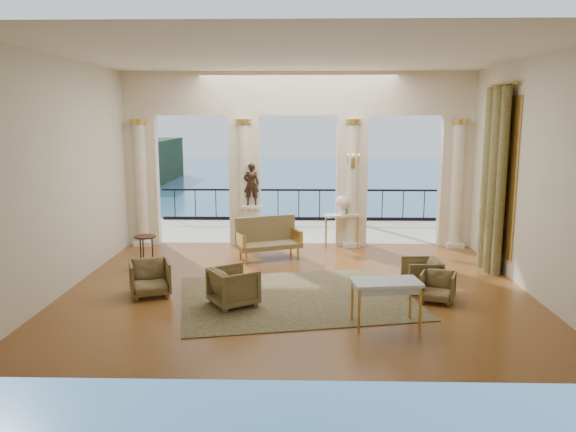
{
  "coord_description": "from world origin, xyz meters",
  "views": [
    {
      "loc": [
        0.1,
        -10.8,
        3.39
      ],
      "look_at": [
        -0.18,
        0.6,
        1.35
      ],
      "focal_mm": 35.0,
      "sensor_mm": 36.0,
      "label": 1
    }
  ],
  "objects_px": {
    "console_table": "(342,220)",
    "game_table": "(386,285)",
    "armchair_c": "(422,273)",
    "armchair_b": "(438,285)",
    "armchair_a": "(150,276)",
    "settee": "(268,238)",
    "pedestal": "(252,227)",
    "armchair_d": "(234,285)",
    "statue": "(251,184)",
    "side_table": "(145,241)"
  },
  "relations": [
    {
      "from": "side_table",
      "to": "settee",
      "type": "bearing_deg",
      "value": 24.09
    },
    {
      "from": "armchair_a",
      "to": "console_table",
      "type": "height_order",
      "value": "console_table"
    },
    {
      "from": "console_table",
      "to": "game_table",
      "type": "bearing_deg",
      "value": -108.69
    },
    {
      "from": "armchair_b",
      "to": "armchair_d",
      "type": "height_order",
      "value": "armchair_d"
    },
    {
      "from": "armchair_d",
      "to": "pedestal",
      "type": "relative_size",
      "value": 0.69
    },
    {
      "from": "pedestal",
      "to": "side_table",
      "type": "bearing_deg",
      "value": -132.75
    },
    {
      "from": "armchair_c",
      "to": "game_table",
      "type": "relative_size",
      "value": 0.6
    },
    {
      "from": "pedestal",
      "to": "side_table",
      "type": "distance_m",
      "value": 3.17
    },
    {
      "from": "armchair_c",
      "to": "game_table",
      "type": "xyz_separation_m",
      "value": [
        -0.98,
        -1.9,
        0.33
      ]
    },
    {
      "from": "armchair_b",
      "to": "game_table",
      "type": "relative_size",
      "value": 0.53
    },
    {
      "from": "armchair_c",
      "to": "console_table",
      "type": "xyz_separation_m",
      "value": [
        -1.32,
        3.65,
        0.38
      ]
    },
    {
      "from": "armchair_c",
      "to": "game_table",
      "type": "height_order",
      "value": "game_table"
    },
    {
      "from": "armchair_a",
      "to": "game_table",
      "type": "height_order",
      "value": "game_table"
    },
    {
      "from": "armchair_b",
      "to": "console_table",
      "type": "relative_size",
      "value": 0.62
    },
    {
      "from": "armchair_b",
      "to": "statue",
      "type": "relative_size",
      "value": 0.57
    },
    {
      "from": "settee",
      "to": "game_table",
      "type": "distance_m",
      "value": 4.88
    },
    {
      "from": "game_table",
      "to": "side_table",
      "type": "relative_size",
      "value": 1.48
    },
    {
      "from": "settee",
      "to": "armchair_c",
      "type": "bearing_deg",
      "value": -59.88
    },
    {
      "from": "armchair_b",
      "to": "pedestal",
      "type": "bearing_deg",
      "value": 152.18
    },
    {
      "from": "armchair_c",
      "to": "side_table",
      "type": "bearing_deg",
      "value": -105.87
    },
    {
      "from": "armchair_a",
      "to": "armchair_d",
      "type": "relative_size",
      "value": 0.97
    },
    {
      "from": "armchair_c",
      "to": "armchair_d",
      "type": "bearing_deg",
      "value": -78.09
    },
    {
      "from": "armchair_c",
      "to": "settee",
      "type": "distance_m",
      "value": 4.02
    },
    {
      "from": "armchair_a",
      "to": "statue",
      "type": "xyz_separation_m",
      "value": [
        1.59,
        4.04,
        1.28
      ]
    },
    {
      "from": "armchair_d",
      "to": "settee",
      "type": "xyz_separation_m",
      "value": [
        0.41,
        3.44,
        0.11
      ]
    },
    {
      "from": "armchair_a",
      "to": "console_table",
      "type": "xyz_separation_m",
      "value": [
        3.94,
        4.09,
        0.35
      ]
    },
    {
      "from": "armchair_b",
      "to": "game_table",
      "type": "bearing_deg",
      "value": -112.55
    },
    {
      "from": "settee",
      "to": "console_table",
      "type": "relative_size",
      "value": 1.65
    },
    {
      "from": "armchair_c",
      "to": "armchair_d",
      "type": "distance_m",
      "value": 3.72
    },
    {
      "from": "armchair_b",
      "to": "armchair_a",
      "type": "bearing_deg",
      "value": -162.03
    },
    {
      "from": "settee",
      "to": "side_table",
      "type": "height_order",
      "value": "settee"
    },
    {
      "from": "armchair_d",
      "to": "console_table",
      "type": "height_order",
      "value": "console_table"
    },
    {
      "from": "armchair_c",
      "to": "pedestal",
      "type": "relative_size",
      "value": 0.63
    },
    {
      "from": "armchair_d",
      "to": "armchair_c",
      "type": "bearing_deg",
      "value": -107.66
    },
    {
      "from": "armchair_b",
      "to": "console_table",
      "type": "bearing_deg",
      "value": 129.23
    },
    {
      "from": "armchair_c",
      "to": "armchair_b",
      "type": "bearing_deg",
      "value": 10.04
    },
    {
      "from": "settee",
      "to": "console_table",
      "type": "height_order",
      "value": "settee"
    },
    {
      "from": "armchair_a",
      "to": "armchair_c",
      "type": "relative_size",
      "value": 1.07
    },
    {
      "from": "armchair_d",
      "to": "game_table",
      "type": "bearing_deg",
      "value": -142.36
    },
    {
      "from": "game_table",
      "to": "console_table",
      "type": "relative_size",
      "value": 1.18
    },
    {
      "from": "armchair_b",
      "to": "side_table",
      "type": "distance_m",
      "value": 6.29
    },
    {
      "from": "armchair_d",
      "to": "settee",
      "type": "distance_m",
      "value": 3.47
    },
    {
      "from": "game_table",
      "to": "pedestal",
      "type": "xyz_separation_m",
      "value": [
        -2.67,
        5.5,
        -0.14
      ]
    },
    {
      "from": "armchair_c",
      "to": "armchair_d",
      "type": "xyz_separation_m",
      "value": [
        -3.58,
        -0.99,
        0.04
      ]
    },
    {
      "from": "armchair_b",
      "to": "pedestal",
      "type": "height_order",
      "value": "pedestal"
    },
    {
      "from": "armchair_c",
      "to": "game_table",
      "type": "distance_m",
      "value": 2.16
    },
    {
      "from": "armchair_c",
      "to": "console_table",
      "type": "bearing_deg",
      "value": -163.67
    },
    {
      "from": "armchair_c",
      "to": "settee",
      "type": "relative_size",
      "value": 0.43
    },
    {
      "from": "armchair_a",
      "to": "pedestal",
      "type": "bearing_deg",
      "value": 48.63
    },
    {
      "from": "armchair_a",
      "to": "armchair_b",
      "type": "relative_size",
      "value": 1.21
    }
  ]
}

